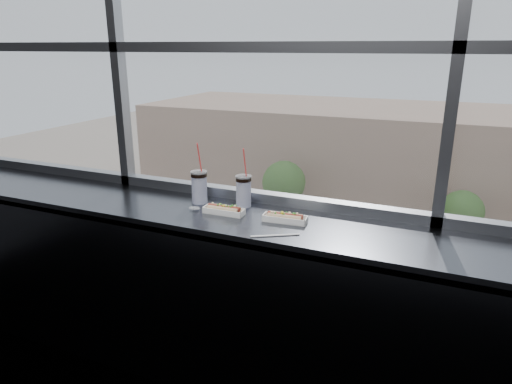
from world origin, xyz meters
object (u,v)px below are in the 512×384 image
at_px(soda_cup_left, 199,185).
at_px(hotdog_tray_right, 285,218).
at_px(car_near_c, 381,325).
at_px(tree_left, 284,182).
at_px(loose_straw, 275,235).
at_px(pedestrian_c, 478,243).
at_px(car_near_b, 225,289).
at_px(soda_cup_right, 244,189).
at_px(pedestrian_b, 425,229).
at_px(hotdog_tray_left, 224,210).
at_px(wrapper, 195,208).
at_px(pedestrian_a, 355,220).
at_px(car_far_b, 442,259).
at_px(car_far_a, 285,236).
at_px(car_near_a, 149,271).
at_px(tree_center, 462,211).

bearing_deg(soda_cup_left, hotdog_tray_right, -9.36).
xyz_separation_m(car_near_c, tree_left, (-9.01, 12.00, 2.32)).
relative_size(loose_straw, pedestrian_c, 0.11).
bearing_deg(car_near_b, soda_cup_right, -155.05).
bearing_deg(pedestrian_b, hotdog_tray_right, -0.10).
xyz_separation_m(hotdog_tray_left, soda_cup_right, (0.05, 0.16, 0.08)).
bearing_deg(wrapper, soda_cup_left, 106.04).
relative_size(loose_straw, tree_left, 0.05).
height_order(soda_cup_left, pedestrian_a, soda_cup_left).
xyz_separation_m(hotdog_tray_left, car_far_b, (1.62, 24.29, -10.96)).
height_order(hotdog_tray_left, wrapper, hotdog_tray_left).
distance_m(hotdog_tray_right, soda_cup_left, 0.60).
bearing_deg(pedestrian_c, car_far_a, -163.83).
height_order(loose_straw, car_far_a, loose_straw).
height_order(hotdog_tray_right, car_far_b, hotdog_tray_right).
height_order(pedestrian_c, pedestrian_b, pedestrian_b).
bearing_deg(hotdog_tray_left, pedestrian_b, 87.84).
relative_size(car_far_a, car_far_b, 0.83).
distance_m(hotdog_tray_left, hotdog_tray_right, 0.36).
height_order(car_near_a, pedestrian_c, car_near_a).
bearing_deg(car_near_c, loose_straw, 178.79).
xyz_separation_m(hotdog_tray_right, tree_center, (2.12, 28.27, -9.23)).
bearing_deg(soda_cup_left, soda_cup_right, 9.50).
relative_size(hotdog_tray_right, car_far_b, 0.04).
distance_m(wrapper, tree_center, 29.88).
bearing_deg(car_near_b, soda_cup_left, -155.87).
height_order(car_far_a, car_near_b, car_near_b).
bearing_deg(hotdog_tray_right, car_far_b, 82.48).
bearing_deg(hotdog_tray_right, car_near_a, 125.29).
height_order(car_far_b, car_near_b, car_far_b).
bearing_deg(tree_center, pedestrian_a, 174.41).
distance_m(loose_straw, car_far_a, 28.19).
height_order(soda_cup_left, loose_straw, soda_cup_left).
distance_m(car_near_a, pedestrian_b, 18.43).
relative_size(hotdog_tray_right, car_near_a, 0.04).
height_order(car_near_c, tree_left, tree_left).
relative_size(wrapper, car_far_b, 0.01).
bearing_deg(car_far_a, loose_straw, -154.64).
relative_size(soda_cup_left, car_near_b, 0.06).
distance_m(car_far_a, car_far_b, 9.74).
bearing_deg(car_near_a, car_far_a, -27.24).
relative_size(hotdog_tray_right, loose_straw, 0.99).
relative_size(hotdog_tray_left, tree_left, 0.05).
bearing_deg(wrapper, loose_straw, -17.51).
distance_m(soda_cup_right, wrapper, 0.31).
bearing_deg(pedestrian_b, soda_cup_left, -1.27).
distance_m(car_near_b, tree_left, 12.27).
bearing_deg(pedestrian_c, hotdog_tray_right, -96.74).
relative_size(tree_left, tree_center, 1.18).
bearing_deg(hotdog_tray_right, pedestrian_b, 85.36).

